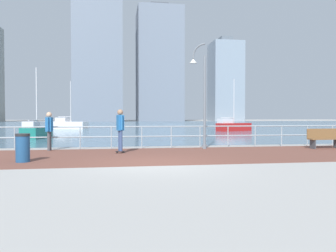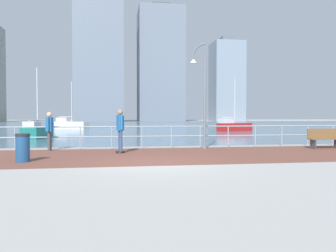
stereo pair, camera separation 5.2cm
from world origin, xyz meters
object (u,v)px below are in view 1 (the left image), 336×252
object	(u,v)px
trash_bin	(23,148)
sailboat_yellow	(70,124)
lamppost	(201,90)
skateboarder	(120,127)
park_bench	(324,138)
bystander	(49,128)
sailboat_blue	(36,131)
sailboat_red	(233,126)

from	to	relation	value
trash_bin	sailboat_yellow	xyz separation A→B (m)	(-2.51, 29.50, 0.08)
lamppost	sailboat_yellow	size ratio (longest dim) A/B	0.85
skateboarder	sailboat_yellow	distance (m)	27.96
lamppost	park_bench	world-z (taller)	lamppost
bystander	sailboat_yellow	bearing A→B (deg)	95.83
skateboarder	sailboat_blue	distance (m)	11.94
trash_bin	sailboat_yellow	world-z (taller)	sailboat_yellow
skateboarder	lamppost	bearing A→B (deg)	20.03
trash_bin	sailboat_red	xyz separation A→B (m)	(14.85, 20.94, 0.04)
sailboat_red	sailboat_yellow	bearing A→B (deg)	153.75
lamppost	bystander	xyz separation A→B (m)	(-6.77, 0.17, -1.70)
park_bench	sailboat_blue	bearing A→B (deg)	146.63
lamppost	park_bench	size ratio (longest dim) A/B	3.00
trash_bin	sailboat_blue	distance (m)	12.86
bystander	sailboat_blue	xyz separation A→B (m)	(-2.61, 8.96, -0.53)
bystander	sailboat_red	xyz separation A→B (m)	(14.72, 17.28, -0.48)
sailboat_yellow	sailboat_blue	size ratio (longest dim) A/B	1.17
skateboarder	sailboat_blue	xyz separation A→B (m)	(-5.66, 10.49, -0.61)
skateboarder	sailboat_yellow	world-z (taller)	sailboat_yellow
bystander	trash_bin	xyz separation A→B (m)	(-0.13, -3.66, -0.53)
skateboarder	bystander	bearing A→B (deg)	153.45
lamppost	park_bench	distance (m)	6.18
park_bench	sailboat_red	bearing A→B (deg)	83.01
lamppost	trash_bin	world-z (taller)	lamppost
lamppost	park_bench	bearing A→B (deg)	-8.00
lamppost	skateboarder	world-z (taller)	lamppost
lamppost	skateboarder	distance (m)	4.28
sailboat_red	sailboat_blue	bearing A→B (deg)	-154.35
park_bench	sailboat_blue	world-z (taller)	sailboat_blue
bystander	trash_bin	size ratio (longest dim) A/B	1.81
sailboat_blue	sailboat_red	bearing A→B (deg)	25.65
skateboarder	trash_bin	distance (m)	3.88
sailboat_red	sailboat_blue	world-z (taller)	sailboat_red
skateboarder	bystander	distance (m)	3.42
bystander	park_bench	size ratio (longest dim) A/B	1.04
skateboarder	sailboat_blue	size ratio (longest dim) A/B	0.36
park_bench	sailboat_yellow	bearing A→B (deg)	119.41
bystander	trash_bin	bearing A→B (deg)	-91.96
bystander	trash_bin	world-z (taller)	bystander
trash_bin	lamppost	bearing A→B (deg)	26.80
lamppost	bystander	world-z (taller)	lamppost
skateboarder	sailboat_yellow	bearing A→B (deg)	101.75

